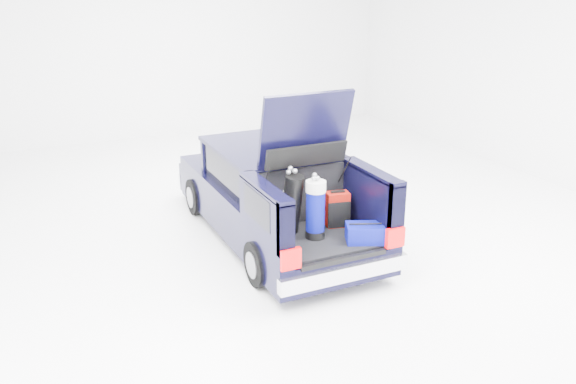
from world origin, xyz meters
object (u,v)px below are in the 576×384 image
car (271,194)px  blue_golf_bag (315,209)px  black_golf_bag (292,204)px  blue_duffel (365,233)px  red_suitcase (337,209)px

car → blue_golf_bag: 1.62m
black_golf_bag → blue_golf_bag: 0.34m
black_golf_bag → blue_duffel: 1.04m
black_golf_bag → blue_duffel: black_golf_bag is taller
blue_duffel → car: bearing=126.5°
car → blue_duffel: bearing=-76.6°
red_suitcase → blue_golf_bag: bearing=-143.6°
red_suitcase → black_golf_bag: 0.69m
black_golf_bag → blue_golf_bag: (0.21, -0.27, -0.01)m
car → red_suitcase: size_ratio=9.05×
car → black_golf_bag: bearing=-101.7°
car → blue_golf_bag: car is taller
car → red_suitcase: car is taller
blue_golf_bag → car: bearing=98.8°
black_golf_bag → blue_duffel: (0.74, -0.66, -0.30)m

